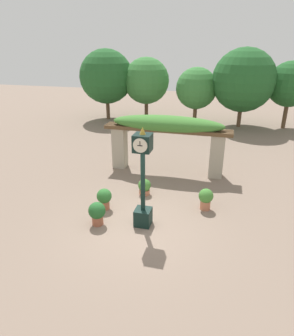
{
  "coord_description": "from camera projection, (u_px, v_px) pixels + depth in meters",
  "views": [
    {
      "loc": [
        2.46,
        -7.93,
        5.54
      ],
      "look_at": [
        0.17,
        0.68,
        1.82
      ],
      "focal_mm": 32.0,
      "sensor_mm": 36.0,
      "label": 1
    }
  ],
  "objects": [
    {
      "name": "potted_plant_far_right",
      "position": [
        144.0,
        187.0,
        11.78
      ],
      "size": [
        0.5,
        0.5,
        0.64
      ],
      "color": "#B26B4C",
      "rests_on": "ground"
    },
    {
      "name": "pedestal_clock",
      "position": [
        143.0,
        181.0,
        9.3
      ],
      "size": [
        0.52,
        0.57,
        3.31
      ],
      "color": "black",
      "rests_on": "ground"
    },
    {
      "name": "potted_plant_near_left",
      "position": [
        104.0,
        198.0,
        10.68
      ],
      "size": [
        0.54,
        0.54,
        0.78
      ],
      "color": "#9E563D",
      "rests_on": "ground"
    },
    {
      "name": "tree_line",
      "position": [
        187.0,
        81.0,
        21.35
      ],
      "size": [
        16.5,
        4.33,
        5.37
      ],
      "color": "brown",
      "rests_on": "ground"
    },
    {
      "name": "pergola",
      "position": [
        167.0,
        131.0,
        13.29
      ],
      "size": [
        5.71,
        1.2,
        2.63
      ],
      "color": "#A89E89",
      "rests_on": "ground"
    },
    {
      "name": "potted_plant_near_right",
      "position": [
        206.0,
        198.0,
        10.66
      ],
      "size": [
        0.52,
        0.52,
        0.8
      ],
      "color": "#B26B4C",
      "rests_on": "ground"
    },
    {
      "name": "potted_plant_far_left",
      "position": [
        97.0,
        212.0,
        9.75
      ],
      "size": [
        0.56,
        0.56,
        0.8
      ],
      "color": "#9E563D",
      "rests_on": "ground"
    },
    {
      "name": "ground_plane",
      "position": [
        137.0,
        226.0,
        9.79
      ],
      "size": [
        60.0,
        60.0,
        0.0
      ],
      "primitive_type": "plane",
      "color": "#7F6B5B"
    }
  ]
}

